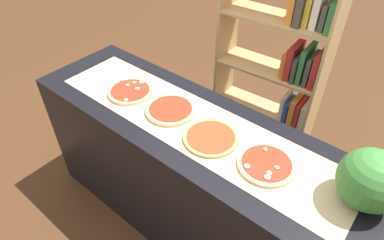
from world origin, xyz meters
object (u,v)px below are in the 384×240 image
Objects in this scene: pizza_plain_2 at (211,138)px; pizza_mushroom_3 at (266,164)px; pizza_plain_1 at (171,110)px; pizza_mushroom_0 at (130,91)px; bookshelf at (283,76)px; watermelon at (371,180)px.

pizza_plain_2 is 0.31m from pizza_mushroom_3.
pizza_mushroom_3 reaches higher than pizza_plain_1.
pizza_plain_1 is 0.31m from pizza_plain_2.
pizza_mushroom_0 reaches higher than pizza_mushroom_3.
bookshelf reaches higher than pizza_mushroom_3.
pizza_mushroom_3 is at bearing 0.25° from pizza_mushroom_0.
pizza_plain_1 is at bearing 178.46° from pizza_mushroom_3.
pizza_plain_2 is at bearing -1.48° from pizza_mushroom_0.
pizza_plain_2 is at bearing -176.31° from pizza_mushroom_3.
pizza_mushroom_3 is 1.04× the size of watermelon.
pizza_mushroom_3 is at bearing 3.69° from pizza_plain_2.
pizza_plain_1 is 1.08× the size of watermelon.
watermelon is at bearing -48.60° from bookshelf.
bookshelf reaches higher than pizza_mushroom_0.
pizza_plain_1 is 0.61m from pizza_mushroom_3.
watermelon is (0.40, 0.08, 0.12)m from pizza_mushroom_3.
pizza_mushroom_0 is 1.33m from watermelon.
bookshelf is (-0.39, 0.98, -0.16)m from pizza_mushroom_3.
pizza_mushroom_0 reaches higher than pizza_plain_1.
pizza_plain_2 is 1.03× the size of pizza_mushroom_3.
pizza_mushroom_0 is 0.96× the size of pizza_plain_2.
pizza_plain_2 is (0.31, -0.04, -0.00)m from pizza_plain_1.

